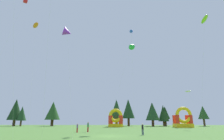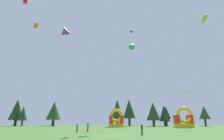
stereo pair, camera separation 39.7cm
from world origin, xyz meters
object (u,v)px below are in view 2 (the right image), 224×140
object	(u,v)px
kite_purple_delta	(67,33)
person_far_side	(88,126)
kite_red_box	(25,1)
kite_white_parafoil	(189,91)
person_near_camera	(142,128)
kite_blue_parafoil	(131,31)
kite_lime_parafoil	(204,19)
kite_orange_parafoil	(36,26)
inflatable_red_slide	(116,120)
person_left_edge	(77,127)
inflatable_blue_arch	(184,120)
kite_green_delta	(131,46)

from	to	relation	value
kite_purple_delta	person_far_side	size ratio (longest dim) A/B	9.60
kite_red_box	kite_white_parafoil	size ratio (longest dim) A/B	2.47
kite_purple_delta	person_near_camera	bearing A→B (deg)	3.87
kite_blue_parafoil	kite_lime_parafoil	world-z (taller)	kite_blue_parafoil
kite_lime_parafoil	person_near_camera	world-z (taller)	kite_lime_parafoil
kite_white_parafoil	kite_orange_parafoil	xyz separation A→B (m)	(-38.84, -9.12, 15.12)
person_near_camera	inflatable_red_slide	bearing A→B (deg)	111.14
kite_blue_parafoil	kite_lime_parafoil	distance (m)	18.67
kite_lime_parafoil	person_far_side	xyz separation A→B (m)	(-22.41, 4.72, -19.69)
kite_red_box	inflatable_red_slide	xyz separation A→B (m)	(16.61, 33.12, -22.00)
person_far_side	kite_white_parafoil	bearing A→B (deg)	-115.80
kite_blue_parafoil	person_left_edge	bearing A→B (deg)	-140.46
kite_red_box	kite_purple_delta	world-z (taller)	kite_red_box
kite_lime_parafoil	person_near_camera	xyz separation A→B (m)	(-12.94, -2.52, -19.77)
kite_blue_parafoil	kite_lime_parafoil	size ratio (longest dim) A/B	1.19
kite_blue_parafoil	person_far_side	world-z (taller)	kite_blue_parafoil
person_left_edge	person_far_side	xyz separation A→B (m)	(1.80, 1.21, 0.13)
inflatable_red_slide	kite_blue_parafoil	bearing A→B (deg)	-76.28
person_far_side	kite_purple_delta	bearing A→B (deg)	106.83
kite_lime_parafoil	person_far_side	distance (m)	30.20
person_near_camera	kite_blue_parafoil	bearing A→B (deg)	103.69
kite_blue_parafoil	inflatable_red_slide	size ratio (longest dim) A/B	4.37
kite_purple_delta	person_near_camera	distance (m)	20.03
kite_lime_parafoil	inflatable_blue_arch	distance (m)	33.05
kite_white_parafoil	kite_green_delta	xyz separation A→B (m)	(-15.45, -7.61, 10.04)
kite_green_delta	kite_orange_parafoil	xyz separation A→B (m)	(-23.39, -1.51, 5.08)
kite_orange_parafoil	person_left_edge	world-z (taller)	kite_orange_parafoil
kite_lime_parafoil	inflatable_red_slide	size ratio (longest dim) A/B	3.69
kite_green_delta	kite_lime_parafoil	bearing A→B (deg)	-37.00
person_near_camera	kite_red_box	bearing A→B (deg)	-167.10
kite_lime_parafoil	person_left_edge	distance (m)	31.49
kite_white_parafoil	person_left_edge	xyz separation A→B (m)	(-26.30, -14.17, -8.68)
kite_red_box	kite_orange_parafoil	world-z (taller)	kite_orange_parafoil
kite_white_parafoil	kite_lime_parafoil	bearing A→B (deg)	-96.71
kite_white_parafoil	person_far_side	distance (m)	29.00
person_left_edge	inflatable_red_slide	xyz separation A→B (m)	(6.84, 27.33, 1.08)
kite_white_parafoil	kite_blue_parafoil	bearing A→B (deg)	-162.00
person_near_camera	person_left_edge	distance (m)	12.79
kite_red_box	kite_green_delta	world-z (taller)	kite_red_box
kite_white_parafoil	kite_orange_parafoil	bearing A→B (deg)	-166.78
kite_orange_parafoil	kite_blue_parafoil	bearing A→B (deg)	10.09
person_near_camera	person_left_edge	bearing A→B (deg)	165.39
kite_red_box	person_left_edge	bearing A→B (deg)	30.65
person_left_edge	kite_purple_delta	bearing A→B (deg)	106.01
person_left_edge	kite_orange_parafoil	bearing A→B (deg)	2.77
kite_green_delta	kite_purple_delta	size ratio (longest dim) A/B	1.16
inflatable_red_slide	person_left_edge	bearing A→B (deg)	-104.05
kite_blue_parafoil	kite_purple_delta	xyz separation A→B (m)	(-12.30, -16.16, -8.05)
kite_green_delta	kite_purple_delta	world-z (taller)	kite_green_delta
kite_white_parafoil	person_far_side	xyz separation A→B (m)	(-24.49, -12.97, -8.55)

